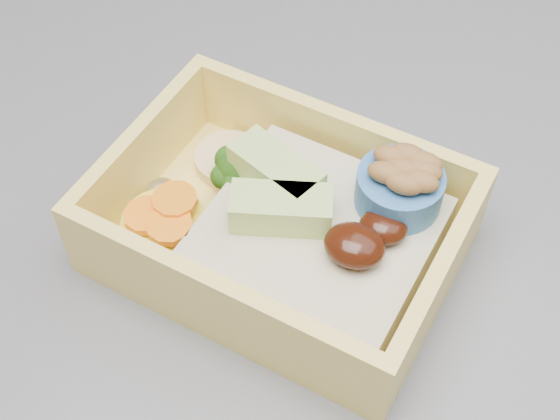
% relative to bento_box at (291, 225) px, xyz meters
% --- Properties ---
extents(bento_box, '(0.21, 0.16, 0.07)m').
position_rel_bento_box_xyz_m(bento_box, '(0.00, 0.00, 0.00)').
color(bento_box, '#FADC67').
rests_on(bento_box, island).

